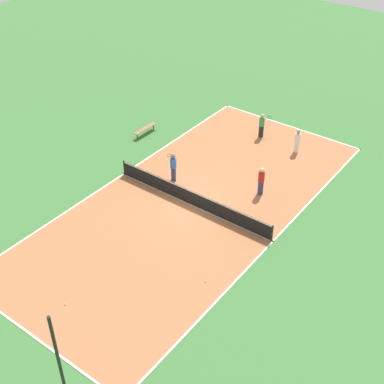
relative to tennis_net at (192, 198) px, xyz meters
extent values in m
plane|color=#3D7538|center=(0.00, 0.00, -0.52)|extent=(80.00, 80.00, 0.00)
cube|color=#AD6B42|center=(0.00, 0.00, -0.51)|extent=(10.44, 22.72, 0.02)
cube|color=white|center=(-5.17, 0.00, -0.50)|extent=(0.10, 22.72, 0.00)
cube|color=white|center=(5.17, 0.00, -0.50)|extent=(0.10, 22.72, 0.00)
cube|color=white|center=(0.00, -11.31, -0.50)|extent=(10.44, 0.10, 0.00)
cube|color=white|center=(0.00, 11.31, -0.50)|extent=(10.44, 0.10, 0.00)
cube|color=white|center=(0.00, 0.00, -0.50)|extent=(10.44, 0.10, 0.00)
cylinder|color=black|center=(-5.07, 0.00, -0.01)|extent=(0.10, 0.10, 0.98)
cylinder|color=black|center=(5.07, 0.00, -0.01)|extent=(0.10, 0.10, 0.98)
cube|color=black|center=(0.00, 0.00, -0.03)|extent=(10.14, 0.03, 0.93)
cube|color=white|center=(0.00, 0.00, 0.40)|extent=(10.14, 0.04, 0.06)
cube|color=olive|center=(7.31, -4.52, -0.09)|extent=(0.36, 1.98, 0.04)
cylinder|color=#4C4C51|center=(7.31, -5.36, -0.32)|extent=(0.08, 0.08, 0.41)
cylinder|color=#4C4C51|center=(7.31, -3.68, -0.32)|extent=(0.08, 0.08, 0.41)
cube|color=navy|center=(-2.50, -3.17, -0.06)|extent=(0.31, 0.32, 0.88)
cylinder|color=red|center=(-2.50, -3.17, 0.69)|extent=(0.50, 0.50, 0.61)
sphere|color=beige|center=(-2.50, -3.17, 1.13)|extent=(0.26, 0.26, 0.26)
cube|color=white|center=(-2.01, -8.48, -0.09)|extent=(0.27, 0.22, 0.81)
cylinder|color=white|center=(-2.01, -8.48, 0.59)|extent=(0.39, 0.39, 0.57)
sphere|color=#A87A56|center=(-2.01, -8.48, 1.00)|extent=(0.24, 0.24, 0.24)
cube|color=navy|center=(2.32, -1.28, -0.05)|extent=(0.32, 0.30, 0.91)
cylinder|color=blue|center=(2.32, -1.28, 0.73)|extent=(0.49, 0.49, 0.63)
sphere|color=brown|center=(2.32, -1.28, 1.18)|extent=(0.27, 0.27, 0.27)
cylinder|color=#262626|center=(2.60, -1.44, 0.88)|extent=(0.26, 0.17, 0.03)
torus|color=black|center=(2.84, -1.58, 0.88)|extent=(0.42, 0.42, 0.02)
cube|color=black|center=(0.82, -8.84, -0.08)|extent=(0.28, 0.31, 0.84)
cylinder|color=green|center=(0.82, -8.84, 0.64)|extent=(0.47, 0.47, 0.59)
sphere|color=tan|center=(0.82, -8.84, 1.06)|extent=(0.25, 0.25, 0.25)
cylinder|color=#262626|center=(0.70, -9.13, 0.79)|extent=(0.13, 0.27, 0.03)
torus|color=black|center=(0.59, -9.39, 0.79)|extent=(0.40, 0.40, 0.02)
sphere|color=#CCE033|center=(1.63, -10.54, -0.46)|extent=(0.07, 0.07, 0.07)
sphere|color=#CCE033|center=(0.12, 9.32, -0.46)|extent=(0.07, 0.07, 0.07)
sphere|color=#CCE033|center=(-4.07, 4.41, -0.46)|extent=(0.07, 0.07, 0.07)
cylinder|color=black|center=(-3.78, 12.66, 1.98)|extent=(0.12, 0.12, 5.00)
camera|label=1|loc=(-14.20, 19.03, 17.56)|focal=50.00mm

